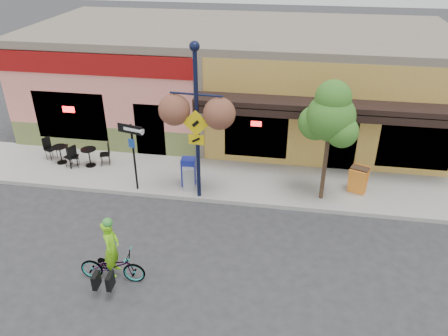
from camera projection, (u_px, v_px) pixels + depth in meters
name	position (u px, v px, depth m)	size (l,w,h in m)	color
ground	(208.00, 211.00, 14.46)	(90.00, 90.00, 0.00)	#2D2D30
sidewalk	(219.00, 179.00, 16.15)	(24.00, 3.00, 0.15)	#9E9B93
curb	(211.00, 200.00, 14.90)	(24.00, 0.12, 0.15)	#A8A59E
building	(239.00, 78.00, 19.85)	(18.20, 8.20, 4.50)	#F7887A
bicycle	(112.00, 266.00, 11.44)	(0.61, 1.75, 0.92)	maroon
cyclist_rider	(113.00, 256.00, 11.26)	(0.59, 0.39, 1.62)	#7FDE17
lamp_post	(197.00, 125.00, 13.76)	(1.68, 0.67, 5.26)	#101634
one_way_sign	(134.00, 158.00, 14.83)	(0.94, 0.21, 2.46)	black
cafe_set_left	(60.00, 152.00, 16.90)	(1.53, 0.77, 0.92)	black
cafe_set_right	(89.00, 155.00, 16.69)	(1.55, 0.78, 0.93)	black
newspaper_box_blue	(189.00, 172.00, 15.40)	(0.47, 0.42, 1.06)	navy
newspaper_box_grey	(188.00, 178.00, 15.20)	(0.40, 0.36, 0.85)	#A7A7A7
street_tree	(328.00, 142.00, 13.89)	(1.63, 1.63, 4.18)	#3D7A26
sandwich_board	(356.00, 182.00, 14.84)	(0.59, 0.43, 0.98)	orange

